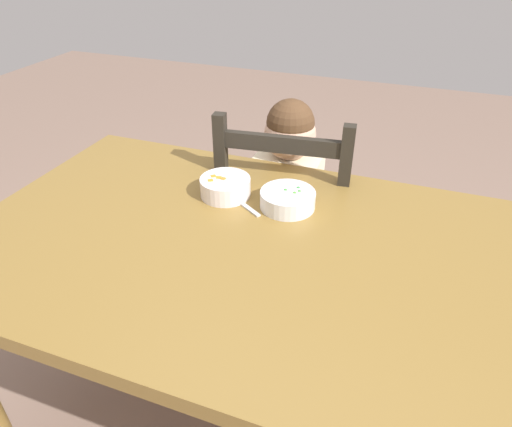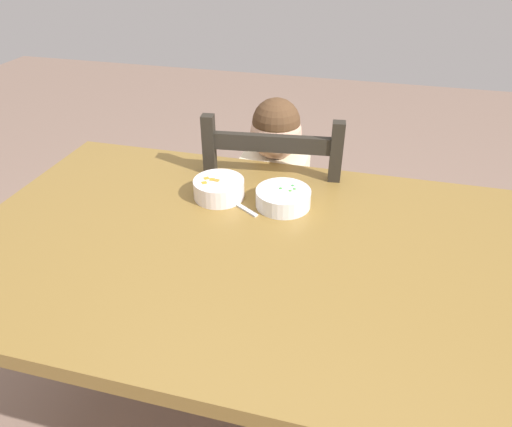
{
  "view_description": "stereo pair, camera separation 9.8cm",
  "coord_description": "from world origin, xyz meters",
  "px_view_note": "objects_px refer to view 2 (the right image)",
  "views": [
    {
      "loc": [
        0.28,
        -0.84,
        1.43
      ],
      "look_at": [
        -0.05,
        0.06,
        0.81
      ],
      "focal_mm": 32.42,
      "sensor_mm": 36.0,
      "label": 1
    },
    {
      "loc": [
        0.19,
        -0.87,
        1.43
      ],
      "look_at": [
        -0.05,
        0.06,
        0.81
      ],
      "focal_mm": 32.42,
      "sensor_mm": 36.0,
      "label": 2
    }
  ],
  "objects_px": {
    "dining_chair": "(274,232)",
    "spoon": "(234,202)",
    "child_figure": "(273,192)",
    "bowl_of_peas": "(283,197)",
    "bowl_of_carrots": "(219,188)",
    "dining_table": "(270,277)"
  },
  "relations": [
    {
      "from": "dining_chair",
      "to": "bowl_of_peas",
      "type": "bearing_deg",
      "value": -73.87
    },
    {
      "from": "dining_chair",
      "to": "child_figure",
      "type": "bearing_deg",
      "value": -142.38
    },
    {
      "from": "dining_table",
      "to": "bowl_of_peas",
      "type": "height_order",
      "value": "bowl_of_peas"
    },
    {
      "from": "dining_table",
      "to": "dining_chair",
      "type": "height_order",
      "value": "dining_chair"
    },
    {
      "from": "bowl_of_carrots",
      "to": "spoon",
      "type": "distance_m",
      "value": 0.06
    },
    {
      "from": "dining_chair",
      "to": "dining_table",
      "type": "bearing_deg",
      "value": -79.06
    },
    {
      "from": "child_figure",
      "to": "bowl_of_carrots",
      "type": "bearing_deg",
      "value": -107.47
    },
    {
      "from": "child_figure",
      "to": "spoon",
      "type": "height_order",
      "value": "child_figure"
    },
    {
      "from": "dining_chair",
      "to": "child_figure",
      "type": "relative_size",
      "value": 0.99
    },
    {
      "from": "dining_table",
      "to": "child_figure",
      "type": "relative_size",
      "value": 1.62
    },
    {
      "from": "dining_table",
      "to": "child_figure",
      "type": "height_order",
      "value": "child_figure"
    },
    {
      "from": "spoon",
      "to": "bowl_of_peas",
      "type": "bearing_deg",
      "value": 9.38
    },
    {
      "from": "dining_chair",
      "to": "spoon",
      "type": "relative_size",
      "value": 7.49
    },
    {
      "from": "dining_chair",
      "to": "spoon",
      "type": "height_order",
      "value": "dining_chair"
    },
    {
      "from": "dining_table",
      "to": "spoon",
      "type": "relative_size",
      "value": 12.22
    },
    {
      "from": "dining_chair",
      "to": "bowl_of_peas",
      "type": "height_order",
      "value": "dining_chair"
    },
    {
      "from": "bowl_of_peas",
      "to": "spoon",
      "type": "height_order",
      "value": "bowl_of_peas"
    },
    {
      "from": "dining_table",
      "to": "bowl_of_carrots",
      "type": "xyz_separation_m",
      "value": [
        -0.19,
        0.19,
        0.13
      ]
    },
    {
      "from": "child_figure",
      "to": "bowl_of_peas",
      "type": "xyz_separation_m",
      "value": [
        0.09,
        -0.29,
        0.16
      ]
    },
    {
      "from": "dining_chair",
      "to": "bowl_of_carrots",
      "type": "xyz_separation_m",
      "value": [
        -0.1,
        -0.3,
        0.34
      ]
    },
    {
      "from": "bowl_of_peas",
      "to": "bowl_of_carrots",
      "type": "relative_size",
      "value": 1.05
    },
    {
      "from": "spoon",
      "to": "bowl_of_carrots",
      "type": "bearing_deg",
      "value": 155.85
    }
  ]
}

